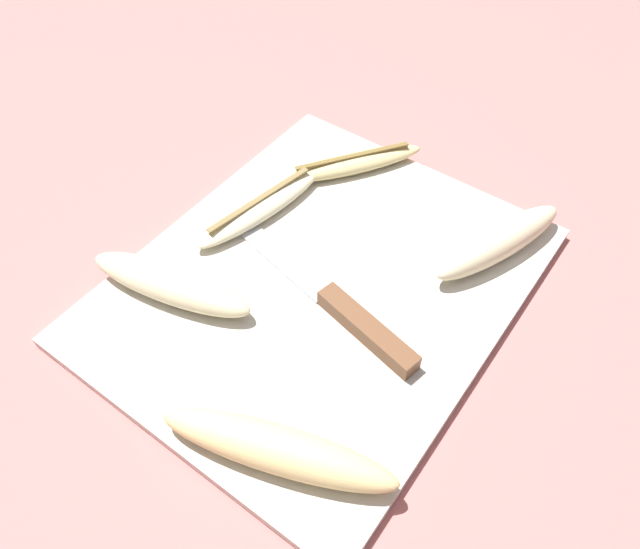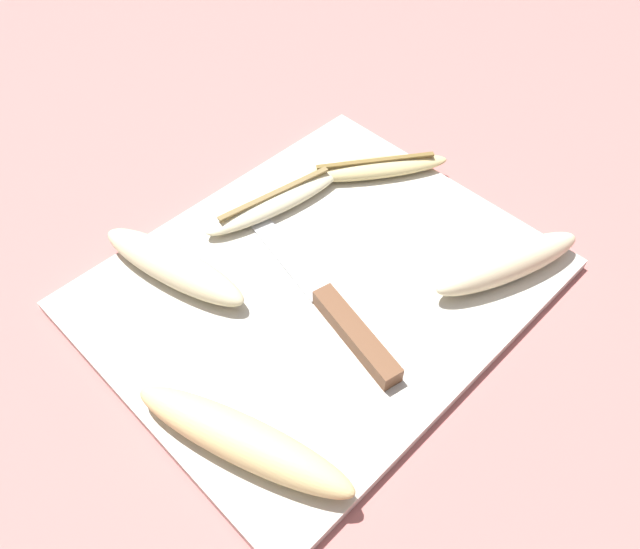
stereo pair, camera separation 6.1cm
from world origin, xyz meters
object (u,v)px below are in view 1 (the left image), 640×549
object	(u,v)px
knife	(349,315)
banana_spotted_left	(352,163)
banana_cream_curved	(170,284)
banana_golden_short	(277,449)
banana_bright_far	(260,206)
banana_pale_long	(499,242)

from	to	relation	value
knife	banana_spotted_left	bearing A→B (deg)	45.38
knife	banana_cream_curved	xyz separation A→B (m)	(-0.08, 0.16, 0.01)
banana_cream_curved	banana_golden_short	size ratio (longest dim) A/B	0.88
banana_bright_far	banana_pale_long	distance (m)	0.25
banana_bright_far	banana_spotted_left	size ratio (longest dim) A/B	1.11
banana_bright_far	knife	bearing A→B (deg)	-111.13
banana_golden_short	knife	bearing A→B (deg)	11.93
banana_golden_short	banana_pale_long	bearing A→B (deg)	-8.15
banana_cream_curved	banana_pale_long	world-z (taller)	banana_pale_long
knife	banana_golden_short	distance (m)	0.15
banana_golden_short	banana_pale_long	world-z (taller)	banana_pale_long
banana_golden_short	banana_bright_far	distance (m)	0.28
banana_bright_far	banana_golden_short	bearing A→B (deg)	-137.60
banana_cream_curved	banana_pale_long	size ratio (longest dim) A/B	1.05
banana_pale_long	banana_spotted_left	distance (m)	0.19
knife	banana_pale_long	xyz separation A→B (m)	(0.16, -0.07, 0.01)
knife	banana_spotted_left	distance (m)	0.21
knife	banana_pale_long	distance (m)	0.17
banana_bright_far	banana_spotted_left	distance (m)	0.12
banana_pale_long	banana_bright_far	bearing A→B (deg)	112.59
banana_bright_far	banana_pale_long	world-z (taller)	banana_pale_long
banana_cream_curved	knife	bearing A→B (deg)	-64.11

